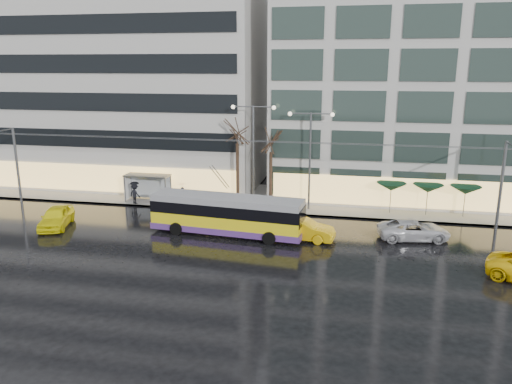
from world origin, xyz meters
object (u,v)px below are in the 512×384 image
(trolleybus, at_px, (227,216))
(taxi_a, at_px, (56,217))
(street_lamp_near, at_px, (253,142))
(bus_shelter, at_px, (145,181))

(trolleybus, bearing_deg, taxi_a, -176.31)
(trolleybus, bearing_deg, street_lamp_near, 86.37)
(trolleybus, distance_m, taxi_a, 13.84)
(street_lamp_near, bearing_deg, bus_shelter, -179.37)
(trolleybus, height_order, taxi_a, trolleybus)
(taxi_a, bearing_deg, street_lamp_near, 14.50)
(bus_shelter, distance_m, taxi_a, 9.37)
(bus_shelter, relative_size, street_lamp_near, 0.47)
(trolleybus, distance_m, bus_shelter, 12.46)
(trolleybus, height_order, street_lamp_near, street_lamp_near)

